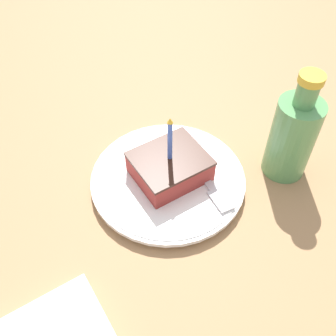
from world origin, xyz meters
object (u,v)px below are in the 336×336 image
plate (168,180)px  fork (201,174)px  cake_slice (170,166)px  bottle (293,136)px

plate → fork: size_ratio=1.30×
plate → cake_slice: (-0.00, -0.00, 0.03)m
cake_slice → plate: bearing=17.9°
cake_slice → bottle: 0.20m
plate → cake_slice: size_ratio=2.05×
plate → cake_slice: cake_slice is taller
cake_slice → bottle: size_ratio=0.64×
fork → cake_slice: bearing=-32.1°
fork → bottle: bearing=160.1°
fork → bottle: size_ratio=1.01×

